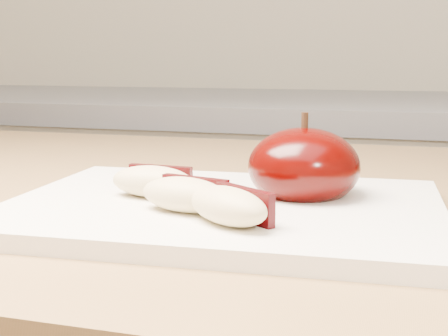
# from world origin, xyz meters

# --- Properties ---
(back_cabinet) EXTENTS (2.40, 0.62, 0.94)m
(back_cabinet) POSITION_xyz_m (0.00, 1.20, 0.47)
(back_cabinet) COLOR silver
(back_cabinet) RESTS_ON ground
(cutting_board) EXTENTS (0.33, 0.25, 0.01)m
(cutting_board) POSITION_xyz_m (0.02, 0.38, 0.91)
(cutting_board) COLOR white
(cutting_board) RESTS_ON island_counter
(apple_half) EXTENTS (0.11, 0.11, 0.07)m
(apple_half) POSITION_xyz_m (0.08, 0.42, 0.93)
(apple_half) COLOR black
(apple_half) RESTS_ON cutting_board
(apple_wedge_a) EXTENTS (0.07, 0.04, 0.02)m
(apple_wedge_a) POSITION_xyz_m (-0.03, 0.38, 0.92)
(apple_wedge_a) COLOR beige
(apple_wedge_a) RESTS_ON cutting_board
(apple_wedge_b) EXTENTS (0.07, 0.05, 0.02)m
(apple_wedge_b) POSITION_xyz_m (0.01, 0.35, 0.92)
(apple_wedge_b) COLOR beige
(apple_wedge_b) RESTS_ON cutting_board
(apple_wedge_c) EXTENTS (0.07, 0.06, 0.02)m
(apple_wedge_c) POSITION_xyz_m (0.05, 0.32, 0.92)
(apple_wedge_c) COLOR beige
(apple_wedge_c) RESTS_ON cutting_board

